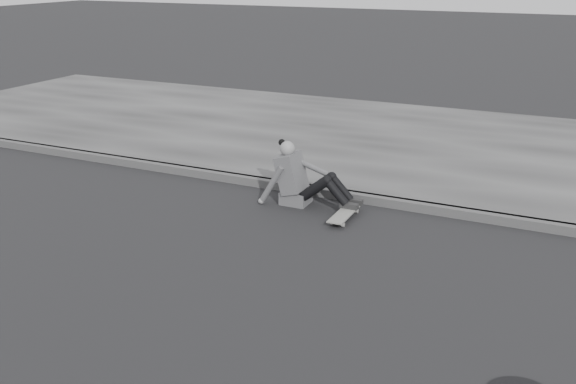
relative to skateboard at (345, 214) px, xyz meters
name	(u,v)px	position (x,y,z in m)	size (l,w,h in m)	color
ground	(421,312)	(1.47, -1.90, -0.07)	(80.00, 80.00, 0.00)	black
curb	(471,214)	(1.47, 0.68, -0.01)	(24.00, 0.16, 0.12)	#434343
sidewalk	(503,154)	(1.47, 3.70, -0.01)	(24.00, 6.00, 0.12)	#3D3D3D
skateboard	(345,214)	(0.00, 0.00, 0.00)	(0.20, 0.78, 0.09)	gray
seated_woman	(300,179)	(-0.73, 0.25, 0.29)	(1.38, 0.46, 0.88)	#4D4D4F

